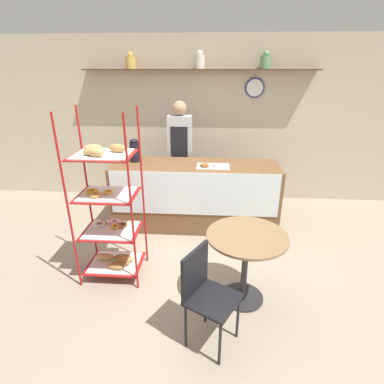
# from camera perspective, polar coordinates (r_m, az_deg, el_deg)

# --- Properties ---
(ground_plane) EXTENTS (14.00, 14.00, 0.00)m
(ground_plane) POSITION_cam_1_polar(r_m,az_deg,el_deg) (3.72, -0.39, -13.70)
(ground_plane) COLOR gray
(back_wall) EXTENTS (10.00, 0.30, 2.70)m
(back_wall) POSITION_cam_1_polar(r_m,az_deg,el_deg) (5.22, 1.40, 13.38)
(back_wall) COLOR beige
(back_wall) RESTS_ON ground_plane
(display_counter) EXTENTS (2.36, 0.73, 0.95)m
(display_counter) POSITION_cam_1_polar(r_m,az_deg,el_deg) (4.39, 0.60, -0.61)
(display_counter) COLOR brown
(display_counter) RESTS_ON ground_plane
(pastry_rack) EXTENTS (0.65, 0.52, 1.86)m
(pastry_rack) POSITION_cam_1_polar(r_m,az_deg,el_deg) (3.32, -15.56, -3.51)
(pastry_rack) COLOR #A51919
(pastry_rack) RESTS_ON ground_plane
(person_worker) EXTENTS (0.37, 0.23, 1.76)m
(person_worker) POSITION_cam_1_polar(r_m,az_deg,el_deg) (4.76, -2.28, 7.62)
(person_worker) COLOR #282833
(person_worker) RESTS_ON ground_plane
(cafe_table) EXTENTS (0.77, 0.77, 0.75)m
(cafe_table) POSITION_cam_1_polar(r_m,az_deg,el_deg) (2.99, 10.24, -11.03)
(cafe_table) COLOR #262628
(cafe_table) RESTS_ON ground_plane
(cafe_chair) EXTENTS (0.52, 0.52, 0.87)m
(cafe_chair) POSITION_cam_1_polar(r_m,az_deg,el_deg) (2.58, 2.34, -17.85)
(cafe_chair) COLOR black
(cafe_chair) RESTS_ON ground_plane
(coffee_carafe) EXTENTS (0.14, 0.14, 0.33)m
(coffee_carafe) POSITION_cam_1_polar(r_m,az_deg,el_deg) (4.40, -10.86, 7.74)
(coffee_carafe) COLOR black
(coffee_carafe) RESTS_ON display_counter
(donut_tray_counter) EXTENTS (0.44, 0.28, 0.05)m
(donut_tray_counter) POSITION_cam_1_polar(r_m,az_deg,el_deg) (4.11, 3.67, 5.00)
(donut_tray_counter) COLOR silver
(donut_tray_counter) RESTS_ON display_counter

